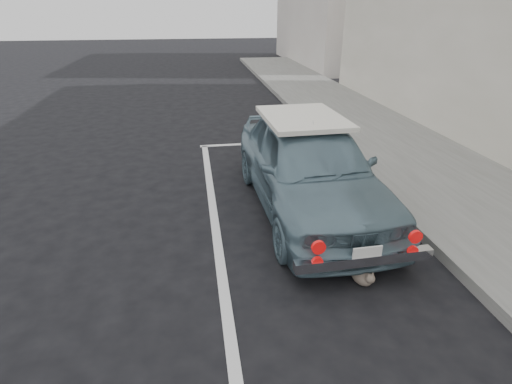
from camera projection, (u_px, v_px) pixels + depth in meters
pline_front at (265, 143)px, 9.22m from camera, size 3.00×0.12×0.01m
pline_side at (215, 220)px, 5.89m from camera, size 0.12×7.00×0.01m
retro_coupe at (309, 165)px, 5.98m from camera, size 1.80×4.19×1.41m
cat at (363, 276)px, 4.51m from camera, size 0.27×0.41×0.23m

